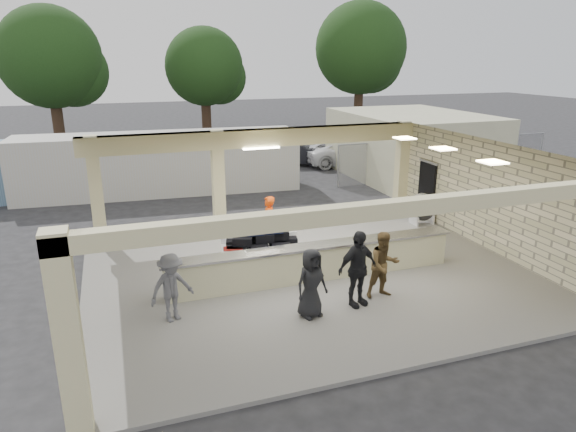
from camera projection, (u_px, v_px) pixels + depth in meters
name	position (u px, v px, depth m)	size (l,w,h in m)	color
ground	(307.00, 275.00, 14.51)	(120.00, 120.00, 0.00)	#242326
pavilion	(306.00, 222.00, 14.77)	(12.01, 10.00, 3.55)	slate
baggage_counter	(314.00, 262.00, 13.88)	(8.20, 0.58, 0.98)	#C2BD91
luggage_cart	(260.00, 246.00, 14.46)	(2.45, 1.78, 1.30)	white
drum_fan	(423.00, 208.00, 18.47)	(1.01, 0.55, 1.10)	white
baggage_handler	(268.00, 224.00, 15.78)	(0.64, 0.35, 1.76)	#FF4D0D
passenger_a	(384.00, 265.00, 12.76)	(0.83, 0.36, 1.71)	brown
passenger_b	(357.00, 269.00, 12.28)	(1.12, 0.41, 1.91)	black
passenger_c	(171.00, 288.00, 11.61)	(1.05, 0.37, 1.62)	#535358
passenger_d	(311.00, 283.00, 11.80)	(0.81, 0.33, 1.66)	black
car_white_a	(348.00, 153.00, 28.99)	(2.32, 4.89, 1.40)	white
car_white_b	(424.00, 147.00, 30.61)	(1.72, 4.62, 1.46)	white
car_dark	(294.00, 152.00, 29.04)	(1.50, 4.25, 1.42)	black
container_white	(160.00, 163.00, 22.95)	(12.28, 2.46, 2.66)	beige
fence	(447.00, 157.00, 25.75)	(12.06, 0.06, 2.03)	gray
tree_left	(56.00, 61.00, 32.23)	(6.60, 6.30, 9.00)	#382619
tree_mid	(208.00, 70.00, 37.34)	(6.00, 5.60, 8.00)	#382619
tree_right	(363.00, 52.00, 39.82)	(7.20, 7.00, 10.00)	#382619
adjacent_building	(411.00, 145.00, 26.02)	(6.00, 8.00, 3.20)	beige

